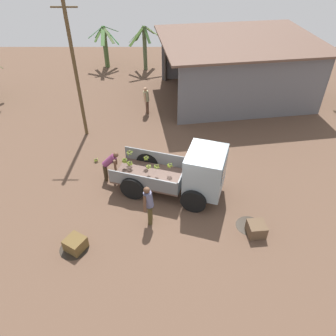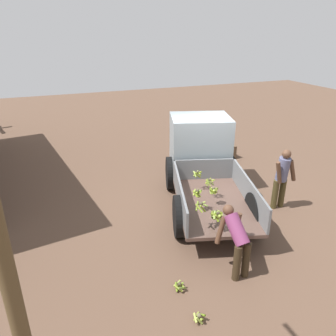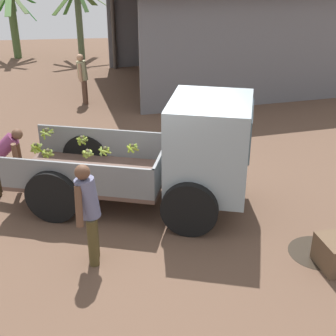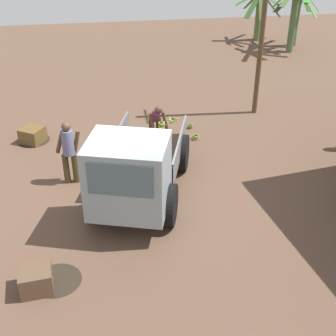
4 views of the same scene
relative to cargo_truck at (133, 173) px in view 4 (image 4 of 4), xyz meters
The scene contains 14 objects.
ground 1.18m from the cargo_truck, behind, with size 36.00×36.00×0.00m, color brown.
mud_patch_0 2.84m from the cargo_truck, 40.66° to the right, with size 0.96×0.96×0.01m, color #2C241B.
mud_patch_1 5.06m from the cargo_truck, 146.65° to the right, with size 0.99×0.99×0.01m, color #2D261F.
cargo_truck is the anchor object (origin of this frame).
utility_pole 7.17m from the cargo_truck, 138.43° to the left, with size 1.10×0.16×6.41m.
banana_palm_1 15.40m from the cargo_truck, 151.60° to the left, with size 2.26×2.44×2.34m.
banana_palm_2 15.19m from the cargo_truck, 144.69° to the left, with size 2.34×2.36×2.75m.
banana_palm_3 14.13m from the cargo_truck, 144.29° to the left, with size 2.63×2.43×3.08m.
person_foreground_visitor 2.22m from the cargo_truck, 137.70° to the right, with size 0.36×0.67×1.66m.
person_worker_loading 3.52m from the cargo_truck, 164.13° to the left, with size 0.73×0.59×1.34m.
banana_bunch_on_ground_0 4.20m from the cargo_truck, 148.00° to the left, with size 0.22×0.22×0.17m.
banana_bunch_on_ground_1 4.84m from the cargo_truck, 153.10° to the left, with size 0.21×0.21×0.18m.
wooden_crate_0 4.95m from the cargo_truck, 146.38° to the right, with size 0.61×0.61×0.44m, color brown.
wooden_crate_1 3.09m from the cargo_truck, 43.98° to the right, with size 0.61×0.61×0.48m, color brown.
Camera 4 is at (9.33, -0.62, 6.56)m, focal length 50.00 mm.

